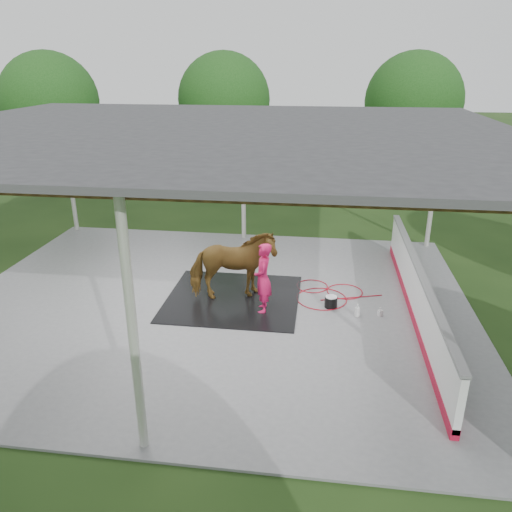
# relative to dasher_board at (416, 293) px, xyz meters

# --- Properties ---
(ground) EXTENTS (100.00, 100.00, 0.00)m
(ground) POSITION_rel_dasher_board_xyz_m (-4.60, 0.00, -0.59)
(ground) COLOR #1E3814
(concrete_slab) EXTENTS (12.00, 10.00, 0.05)m
(concrete_slab) POSITION_rel_dasher_board_xyz_m (-4.60, 0.00, -0.57)
(concrete_slab) COLOR slate
(concrete_slab) RESTS_ON ground
(pavilion_structure) EXTENTS (12.60, 10.60, 4.05)m
(pavilion_structure) POSITION_rel_dasher_board_xyz_m (-4.60, -0.00, 3.37)
(pavilion_structure) COLOR beige
(pavilion_structure) RESTS_ON ground
(dasher_board) EXTENTS (0.16, 8.00, 1.15)m
(dasher_board) POSITION_rel_dasher_board_xyz_m (0.00, 0.00, 0.00)
(dasher_board) COLOR #A70D29
(dasher_board) RESTS_ON concrete_slab
(tree_belt) EXTENTS (28.00, 28.00, 5.80)m
(tree_belt) POSITION_rel_dasher_board_xyz_m (-4.30, 0.90, 3.20)
(tree_belt) COLOR #382314
(tree_belt) RESTS_ON ground
(rubber_mat) EXTENTS (3.12, 2.93, 0.02)m
(rubber_mat) POSITION_rel_dasher_board_xyz_m (-4.16, 0.29, -0.53)
(rubber_mat) COLOR black
(rubber_mat) RESTS_ON concrete_slab
(horse) EXTENTS (2.15, 1.47, 1.66)m
(horse) POSITION_rel_dasher_board_xyz_m (-4.16, 0.29, 0.31)
(horse) COLOR brown
(horse) RESTS_ON rubber_mat
(handler) EXTENTS (0.46, 0.63, 1.62)m
(handler) POSITION_rel_dasher_board_xyz_m (-3.37, -0.23, 0.27)
(handler) COLOR #CC1550
(handler) RESTS_ON concrete_slab
(wash_bucket) EXTENTS (0.29, 0.29, 0.27)m
(wash_bucket) POSITION_rel_dasher_board_xyz_m (-1.84, 0.15, -0.40)
(wash_bucket) COLOR black
(wash_bucket) RESTS_ON concrete_slab
(soap_bottle_a) EXTENTS (0.12, 0.12, 0.31)m
(soap_bottle_a) POSITION_rel_dasher_board_xyz_m (-1.26, -0.23, -0.39)
(soap_bottle_a) COLOR silver
(soap_bottle_a) RESTS_ON concrete_slab
(soap_bottle_b) EXTENTS (0.14, 0.14, 0.21)m
(soap_bottle_b) POSITION_rel_dasher_board_xyz_m (-0.75, -0.13, -0.44)
(soap_bottle_b) COLOR #338CD8
(soap_bottle_b) RESTS_ON concrete_slab
(hose_coil) EXTENTS (2.10, 1.69, 0.02)m
(hose_coil) POSITION_rel_dasher_board_xyz_m (-1.95, 0.82, -0.53)
(hose_coil) COLOR maroon
(hose_coil) RESTS_ON concrete_slab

